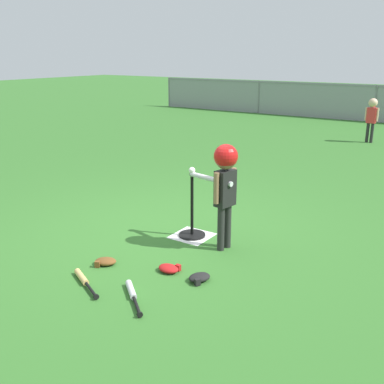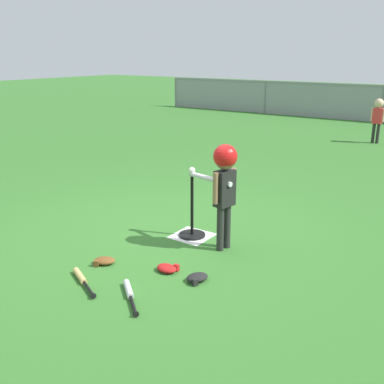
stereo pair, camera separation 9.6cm
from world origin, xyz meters
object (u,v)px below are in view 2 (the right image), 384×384
at_px(baseball_on_tee, 192,170).
at_px(glove_by_plate, 197,278).
at_px(spare_bat_silver, 129,292).
at_px(spare_bat_wood, 82,279).
at_px(glove_tossed_aside, 167,268).
at_px(batting_tee, 192,226).
at_px(batter_child, 224,176).
at_px(fielder_near_left, 378,115).
at_px(glove_near_bats, 104,261).

relative_size(baseball_on_tee, glove_by_plate, 0.28).
height_order(baseball_on_tee, glove_by_plate, baseball_on_tee).
xyz_separation_m(baseball_on_tee, spare_bat_silver, (0.33, -1.46, -0.78)).
relative_size(spare_bat_wood, glove_tossed_aside, 2.42).
distance_m(spare_bat_silver, spare_bat_wood, 0.56).
bearing_deg(batting_tee, spare_bat_silver, -77.44).
bearing_deg(batter_child, spare_bat_wood, -116.54).
bearing_deg(baseball_on_tee, batting_tee, 0.00).
bearing_deg(baseball_on_tee, fielder_near_left, 87.42).
height_order(glove_near_bats, glove_tossed_aside, same).
distance_m(batting_tee, spare_bat_silver, 1.50).
relative_size(batter_child, fielder_near_left, 1.11).
bearing_deg(batter_child, baseball_on_tee, 168.40).
relative_size(glove_by_plate, glove_near_bats, 0.99).
bearing_deg(glove_near_bats, batting_tee, 74.09).
xyz_separation_m(batting_tee, spare_bat_silver, (0.33, -1.46, -0.10)).
xyz_separation_m(batting_tee, baseball_on_tee, (0.00, 0.00, 0.68)).
height_order(batting_tee, spare_bat_wood, batting_tee).
bearing_deg(spare_bat_silver, batting_tee, 102.56).
bearing_deg(glove_near_bats, batter_child, 51.88).
bearing_deg(glove_tossed_aside, fielder_near_left, 89.93).
height_order(batting_tee, baseball_on_tee, baseball_on_tee).
relative_size(baseball_on_tee, glove_tossed_aside, 0.33).
bearing_deg(baseball_on_tee, glove_by_plate, -52.84).
bearing_deg(batter_child, spare_bat_silver, -96.74).
relative_size(batter_child, glove_near_bats, 4.39).
bearing_deg(glove_near_bats, spare_bat_silver, -27.00).
bearing_deg(glove_by_plate, fielder_near_left, 92.41).
xyz_separation_m(fielder_near_left, glove_by_plate, (0.35, -8.21, -0.65)).
distance_m(batter_child, glove_by_plate, 1.15).
height_order(batter_child, spare_bat_wood, batter_child).
bearing_deg(spare_bat_wood, spare_bat_silver, 6.62).
bearing_deg(baseball_on_tee, glove_near_bats, -105.91).
bearing_deg(spare_bat_wood, batting_tee, 81.60).
distance_m(baseball_on_tee, spare_bat_silver, 1.69).
height_order(baseball_on_tee, spare_bat_silver, baseball_on_tee).
relative_size(spare_bat_wood, glove_by_plate, 2.04).
relative_size(batting_tee, glove_by_plate, 2.88).
relative_size(batting_tee, batter_child, 0.65).
bearing_deg(spare_bat_wood, baseball_on_tee, 81.60).
bearing_deg(glove_tossed_aside, baseball_on_tee, 109.56).
height_order(batting_tee, glove_near_bats, batting_tee).
distance_m(fielder_near_left, glove_near_bats, 8.50).
xyz_separation_m(batting_tee, batter_child, (0.49, -0.10, 0.71)).
bearing_deg(glove_near_bats, spare_bat_wood, -76.17).
xyz_separation_m(fielder_near_left, glove_tossed_aside, (-0.01, -8.21, -0.65)).
bearing_deg(baseball_on_tee, spare_bat_silver, -77.44).
height_order(batter_child, fielder_near_left, batter_child).
bearing_deg(batter_child, glove_near_bats, -128.12).
bearing_deg(baseball_on_tee, spare_bat_wood, -98.40).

